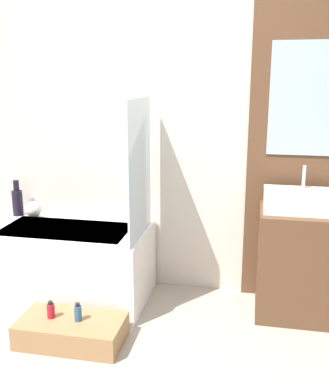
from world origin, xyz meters
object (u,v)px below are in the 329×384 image
at_px(vase_tall_dark, 17,201).
at_px(bottle_soap_primary, 51,310).
at_px(wooden_step_bench, 72,331).
at_px(sink, 304,201).
at_px(vase_round_light, 34,209).
at_px(bathtub, 68,263).
at_px(bottle_soap_secondary, 78,313).

bearing_deg(vase_tall_dark, bottle_soap_primary, -51.78).
distance_m(wooden_step_bench, sink, 1.78).
distance_m(sink, vase_round_light, 2.11).
xyz_separation_m(bathtub, vase_tall_dark, (-0.53, 0.25, 0.40)).
height_order(vase_round_light, bottle_soap_secondary, vase_round_light).
relative_size(bathtub, bottle_soap_primary, 10.90).
relative_size(bathtub, sink, 2.32).
xyz_separation_m(bathtub, bottle_soap_secondary, (0.32, -0.59, -0.07)).
bearing_deg(bathtub, vase_round_light, 148.58).
relative_size(vase_tall_dark, bottle_soap_primary, 2.60).
distance_m(sink, bottle_soap_primary, 1.84).
xyz_separation_m(bathtub, sink, (1.72, 0.09, 0.57)).
bearing_deg(bathtub, vase_tall_dark, 154.40).
height_order(wooden_step_bench, sink, sink).
bearing_deg(bottle_soap_secondary, sink, 25.80).
bearing_deg(wooden_step_bench, vase_tall_dark, 133.48).
xyz_separation_m(bottle_soap_primary, bottle_soap_secondary, (0.19, 0.00, 0.00)).
height_order(vase_tall_dark, bottle_soap_primary, vase_tall_dark).
bearing_deg(bottle_soap_secondary, bathtub, 118.53).
xyz_separation_m(wooden_step_bench, vase_round_light, (-0.65, 0.82, 0.54)).
relative_size(sink, vase_tall_dark, 1.80).
distance_m(wooden_step_bench, bottle_soap_secondary, 0.14).
distance_m(sink, bottle_soap_secondary, 1.68).
relative_size(wooden_step_bench, bottle_soap_secondary, 5.55).
bearing_deg(bottle_soap_secondary, vase_round_light, 130.41).
relative_size(wooden_step_bench, sink, 1.26).
bearing_deg(vase_round_light, wooden_step_bench, -51.71).
xyz_separation_m(bathtub, vase_round_light, (-0.38, 0.23, 0.34)).
bearing_deg(wooden_step_bench, sink, 25.01).
relative_size(bathtub, bottle_soap_secondary, 10.20).
relative_size(wooden_step_bench, vase_round_light, 5.16).
bearing_deg(bottle_soap_primary, bottle_soap_secondary, 0.00).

